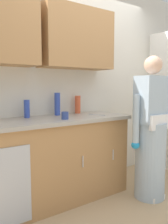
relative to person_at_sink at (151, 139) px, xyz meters
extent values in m
plane|color=tan|center=(-0.49, -0.12, -0.69)|extent=(9.00, 9.00, 0.00)
cube|color=silver|center=(-0.49, 0.93, 0.66)|extent=(4.80, 0.10, 2.70)
cube|color=#B27F4C|center=(-0.54, 0.71, 1.16)|extent=(0.91, 0.34, 0.70)
cube|color=#B27F4C|center=(-1.04, 0.58, -0.24)|extent=(1.90, 0.60, 0.90)
cylinder|color=silver|center=(-0.75, 0.27, -0.20)|extent=(0.01, 0.01, 0.12)
cylinder|color=silver|center=(-0.33, 0.27, -0.20)|extent=(0.01, 0.01, 0.12)
cube|color=#A8A093|center=(-1.04, 0.58, 0.23)|extent=(1.96, 0.66, 0.04)
cube|color=white|center=(0.00, -0.02, -0.66)|extent=(0.20, 0.26, 0.06)
cylinder|color=#A3B7C6|center=(0.00, 0.00, -0.25)|extent=(0.34, 0.34, 0.88)
cube|color=#A3B7C6|center=(0.00, 0.00, 0.45)|extent=(0.38, 0.22, 0.52)
sphere|color=#DDAB8A|center=(0.00, 0.00, 0.83)|extent=(0.20, 0.20, 0.20)
cube|color=white|center=(0.00, -0.12, 0.21)|extent=(0.32, 0.04, 0.16)
cylinder|color=#A3B7C6|center=(-0.23, 0.02, 0.23)|extent=(0.07, 0.07, 0.55)
sphere|color=#1E8CCC|center=(-0.23, 0.02, -0.04)|extent=(0.09, 0.09, 0.09)
cylinder|color=#A3B7C6|center=(0.23, 0.02, 0.23)|extent=(0.07, 0.07, 0.55)
sphere|color=#1E8CCC|center=(0.23, 0.02, -0.04)|extent=(0.09, 0.09, 0.09)
cylinder|color=#334CB2|center=(-1.16, 0.77, 0.35)|extent=(0.06, 0.06, 0.20)
cylinder|color=#E05933|center=(-0.46, 0.81, 0.36)|extent=(0.07, 0.07, 0.23)
cylinder|color=#334CB2|center=(-0.78, 0.78, 0.38)|extent=(0.07, 0.07, 0.27)
cylinder|color=#33478C|center=(-0.88, 0.42, 0.29)|extent=(0.08, 0.08, 0.08)
cube|color=silver|center=(-0.38, 0.51, 0.25)|extent=(0.10, 0.23, 0.01)
camera|label=1|loc=(-2.13, -1.71, 0.60)|focal=37.70mm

